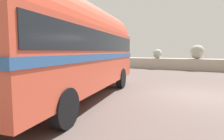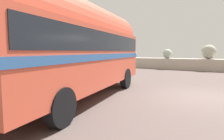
{
  "view_description": "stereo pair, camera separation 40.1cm",
  "coord_description": "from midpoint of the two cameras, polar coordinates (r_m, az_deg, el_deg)",
  "views": [
    {
      "loc": [
        0.79,
        -8.38,
        1.81
      ],
      "look_at": [
        -2.19,
        -3.19,
        1.23
      ],
      "focal_mm": 30.83,
      "sensor_mm": 36.0,
      "label": 1
    },
    {
      "loc": [
        1.13,
        -8.17,
        1.81
      ],
      "look_at": [
        -2.19,
        -3.19,
        1.23
      ],
      "focal_mm": 30.83,
      "sensor_mm": 36.0,
      "label": 2
    }
  ],
  "objects": [
    {
      "name": "vintage_coach",
      "position": [
        7.33,
        -8.7,
        7.34
      ],
      "size": [
        4.24,
        8.9,
        3.7
      ],
      "rotation": [
        0.0,
        0.0,
        0.22
      ],
      "color": "black",
      "rests_on": "ground"
    },
    {
      "name": "breakwater",
      "position": [
        20.11,
        30.65,
        1.51
      ],
      "size": [
        31.36,
        1.92,
        2.43
      ],
      "color": "#BFB1A1",
      "rests_on": "ground"
    },
    {
      "name": "second_coach",
      "position": [
        11.46,
        -24.67,
        6.22
      ],
      "size": [
        4.82,
        8.91,
        3.7
      ],
      "rotation": [
        0.0,
        0.0,
        0.3
      ],
      "color": "black",
      "rests_on": "ground"
    },
    {
      "name": "ground",
      "position": [
        8.53,
        26.63,
        -7.25
      ],
      "size": [
        32.0,
        26.0,
        0.02
      ],
      "color": "brown"
    }
  ]
}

